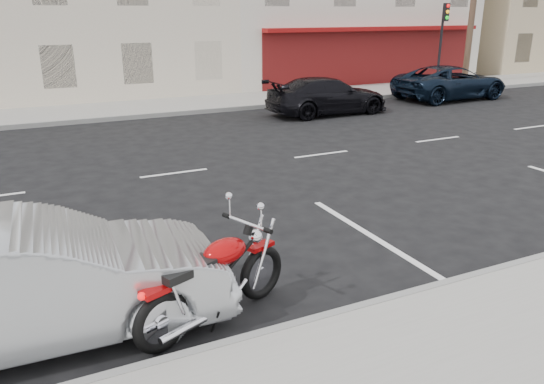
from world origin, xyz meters
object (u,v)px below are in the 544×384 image
at_px(sedan_silver, 31,282).
at_px(car_far, 327,96).
at_px(suv_far, 451,82).
at_px(fire_hydrant, 411,79).
at_px(motorcycle, 263,261).
at_px(traffic_light, 442,34).

bearing_deg(sedan_silver, car_far, -41.78).
relative_size(sedan_silver, suv_far, 0.87).
bearing_deg(fire_hydrant, suv_far, -95.31).
relative_size(suv_far, car_far, 1.11).
xyz_separation_m(motorcycle, sedan_silver, (-2.74, 0.25, 0.20)).
height_order(motorcycle, car_far, car_far).
xyz_separation_m(traffic_light, fire_hydrant, (-1.50, 0.17, -2.03)).
height_order(traffic_light, suv_far, traffic_light).
relative_size(fire_hydrant, motorcycle, 0.33).
xyz_separation_m(motorcycle, car_far, (7.65, 10.97, 0.14)).
xyz_separation_m(sedan_silver, car_far, (10.39, 10.72, -0.06)).
distance_m(fire_hydrant, motorcycle, 20.53).
bearing_deg(suv_far, sedan_silver, 121.98).
bearing_deg(fire_hydrant, car_far, -152.44).
xyz_separation_m(motorcycle, suv_far, (14.23, 11.69, 0.18)).
distance_m(fire_hydrant, sedan_silver, 22.38).
bearing_deg(motorcycle, suv_far, 17.76).
xyz_separation_m(traffic_light, suv_far, (-1.76, -2.68, -1.85)).
bearing_deg(traffic_light, fire_hydrant, 173.64).
distance_m(traffic_light, motorcycle, 21.60).
relative_size(motorcycle, car_far, 0.48).
height_order(fire_hydrant, suv_far, suv_far).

